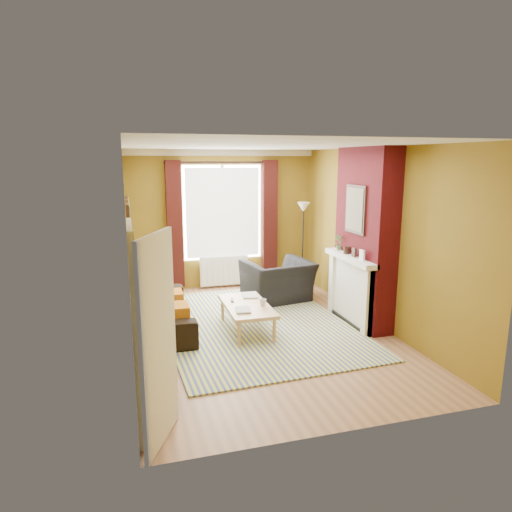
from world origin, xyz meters
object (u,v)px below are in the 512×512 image
at_px(sofa, 163,310).
at_px(floor_lamp, 303,221).
at_px(wicker_stool, 254,282).
at_px(coffee_table, 247,307).
at_px(armchair, 278,281).

bearing_deg(sofa, floor_lamp, -60.77).
bearing_deg(wicker_stool, sofa, -142.56).
height_order(sofa, coffee_table, sofa).
height_order(armchair, floor_lamp, floor_lamp).
relative_size(sofa, wicker_stool, 4.35).
bearing_deg(floor_lamp, armchair, -137.05).
relative_size(sofa, coffee_table, 1.61).
relative_size(armchair, coffee_table, 0.90).
relative_size(coffee_table, floor_lamp, 0.74).
height_order(wicker_stool, floor_lamp, floor_lamp).
bearing_deg(wicker_stool, floor_lamp, 8.41).
distance_m(sofa, coffee_table, 1.32).
relative_size(sofa, floor_lamp, 1.19).
height_order(coffee_table, floor_lamp, floor_lamp).
distance_m(sofa, armchair, 2.36).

